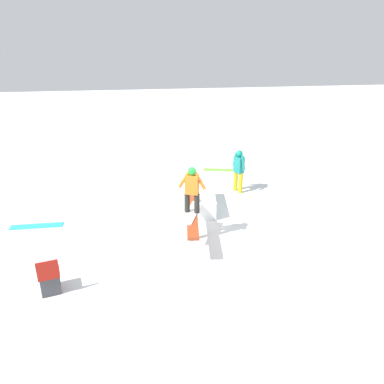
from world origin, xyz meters
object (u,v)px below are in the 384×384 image
main_rider_on_rail (192,191)px  loose_snowboard_lime (222,170)px  rail_feature (192,217)px  loose_snowboard_cyan (37,226)px  bystander_teal (239,169)px  folding_chair (49,277)px

main_rider_on_rail → loose_snowboard_lime: (-5.36, 2.05, -1.42)m
rail_feature → loose_snowboard_cyan: size_ratio=1.76×
main_rider_on_rail → loose_snowboard_lime: 5.91m
rail_feature → bystander_teal: bystander_teal is taller
loose_snowboard_lime → loose_snowboard_cyan: 7.52m
loose_snowboard_lime → loose_snowboard_cyan: bearing=44.0°
loose_snowboard_cyan → bystander_teal: bearing=15.1°
loose_snowboard_cyan → folding_chair: bearing=-71.7°
rail_feature → loose_snowboard_lime: rail_feature is taller
loose_snowboard_lime → bystander_teal: bearing=103.4°
rail_feature → folding_chair: folding_chair is taller
rail_feature → loose_snowboard_cyan: (-1.41, -4.35, -0.68)m
rail_feature → loose_snowboard_cyan: rail_feature is taller
bystander_teal → loose_snowboard_lime: bearing=-23.7°
loose_snowboard_lime → folding_chair: bearing=65.4°
bystander_teal → main_rider_on_rail: bearing=121.3°
loose_snowboard_lime → folding_chair: folding_chair is taller
main_rider_on_rail → loose_snowboard_cyan: bearing=-86.3°
rail_feature → bystander_teal: bearing=153.0°
rail_feature → folding_chair: (1.78, -3.32, -0.28)m
loose_snowboard_cyan → folding_chair: 3.38m
loose_snowboard_lime → rail_feature: bearing=81.4°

